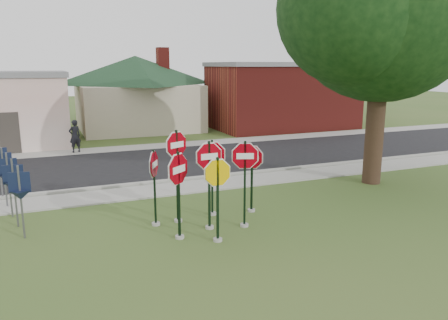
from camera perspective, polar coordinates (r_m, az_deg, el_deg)
name	(u,v)px	position (r m, az deg, el deg)	size (l,w,h in m)	color
ground	(232,244)	(11.53, 1.10, -10.93)	(120.00, 120.00, 0.00)	#365620
sidewalk_near	(174,189)	(16.43, -6.57, -3.75)	(60.00, 1.60, 0.06)	gray
road	(147,164)	(20.67, -10.00, -0.55)	(60.00, 7.00, 0.04)	black
sidewalk_far	(130,148)	(24.80, -12.16, 1.52)	(60.00, 1.60, 0.06)	gray
curb	(167,181)	(17.35, -7.48, -2.77)	(60.00, 0.20, 0.14)	gray
stop_sign_center	(209,173)	(12.06, -1.95, -1.67)	(1.06, 0.24, 2.63)	#98968E
stop_sign_yellow	(218,189)	(11.24, -0.84, -3.84)	(1.01, 0.24, 2.36)	#98968E
stop_sign_left	(178,183)	(11.45, -5.97, -2.95)	(0.92, 0.74, 2.49)	#98968E
stop_sign_right	(245,172)	(12.24, 2.74, -1.58)	(0.98, 0.39, 2.60)	#98968E
stop_sign_back_right	(212,167)	(13.23, -1.57, -0.88)	(1.11, 0.29, 2.47)	#98968E
stop_sign_back_left	(177,163)	(12.63, -6.17, -0.35)	(0.95, 0.49, 2.85)	#98968E
stop_sign_far_right	(252,169)	(13.59, 3.67, -1.22)	(0.64, 0.82, 2.28)	#98968E
stop_sign_far_left	(154,178)	(12.53, -9.09, -2.28)	(0.53, 0.93, 2.34)	#98968E
route_sign_row	(9,178)	(14.65, -26.31, -2.12)	(1.43, 4.63, 2.00)	#59595E
building_house	(136,78)	(32.34, -11.43, 10.46)	(11.60, 11.60, 6.20)	#B4A88F
building_brick	(282,95)	(32.62, 7.61, 8.42)	(10.20, 6.20, 4.75)	maroon
oak_tree	(384,3)	(17.81, 20.18, 18.69)	(10.79, 10.19, 10.36)	black
bg_tree_right	(335,54)	(44.33, 14.32, 13.26)	(5.60, 5.60, 8.40)	black
pedestrian	(75,136)	(24.16, -18.90, 2.98)	(0.62, 0.41, 1.71)	black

